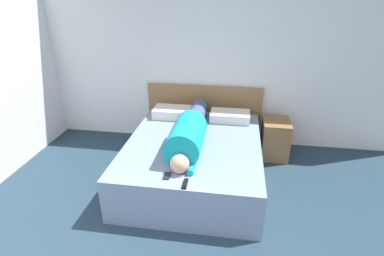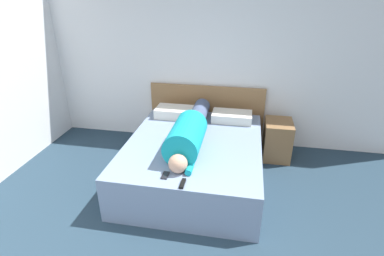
# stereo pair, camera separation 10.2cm
# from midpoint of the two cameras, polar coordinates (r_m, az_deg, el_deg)

# --- Properties ---
(wall_back) EXTENTS (6.01, 0.06, 2.60)m
(wall_back) POSITION_cam_midpoint_polar(r_m,az_deg,el_deg) (4.47, 4.05, 13.10)
(wall_back) COLOR white
(wall_back) RESTS_ON ground_plane
(bed) EXTENTS (1.62, 1.97, 0.52)m
(bed) POSITION_cam_midpoint_polar(r_m,az_deg,el_deg) (3.80, 1.18, -6.07)
(bed) COLOR #7589A8
(bed) RESTS_ON ground_plane
(headboard) EXTENTS (1.74, 0.04, 0.90)m
(headboard) POSITION_cam_midpoint_polar(r_m,az_deg,el_deg) (4.66, 3.37, 2.68)
(headboard) COLOR olive
(headboard) RESTS_ON ground_plane
(nightstand) EXTENTS (0.37, 0.47, 0.55)m
(nightstand) POSITION_cam_midpoint_polar(r_m,az_deg,el_deg) (4.44, 16.56, -2.14)
(nightstand) COLOR brown
(nightstand) RESTS_ON ground_plane
(person_lying) EXTENTS (0.38, 1.72, 0.38)m
(person_lying) POSITION_cam_midpoint_polar(r_m,az_deg,el_deg) (3.53, 0.35, -0.76)
(person_lying) COLOR tan
(person_lying) RESTS_ON bed
(pillow_near_headboard) EXTENTS (0.58, 0.33, 0.14)m
(pillow_near_headboard) POSITION_cam_midpoint_polar(r_m,az_deg,el_deg) (4.35, -2.36, 3.01)
(pillow_near_headboard) COLOR silver
(pillow_near_headboard) RESTS_ON bed
(pillow_second) EXTENTS (0.55, 0.33, 0.12)m
(pillow_second) POSITION_cam_midpoint_polar(r_m,az_deg,el_deg) (4.26, 8.28, 2.15)
(pillow_second) COLOR silver
(pillow_second) RESTS_ON bed
(tv_remote) EXTENTS (0.04, 0.15, 0.02)m
(tv_remote) POSITION_cam_midpoint_polar(r_m,az_deg,el_deg) (2.91, -0.78, -10.54)
(tv_remote) COLOR black
(tv_remote) RESTS_ON bed
(cell_phone) EXTENTS (0.06, 0.13, 0.01)m
(cell_phone) POSITION_cam_midpoint_polar(r_m,az_deg,el_deg) (3.04, -4.17, -8.99)
(cell_phone) COLOR black
(cell_phone) RESTS_ON bed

